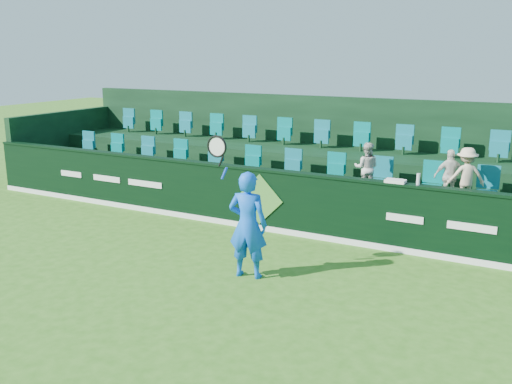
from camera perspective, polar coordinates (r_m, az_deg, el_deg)
The scene contains 13 objects.
ground at distance 9.33m, azimuth -11.01°, elevation -10.19°, with size 60.00×60.00×0.00m, color #2F6718.
sponsor_hoarding at distance 12.28m, azimuth 0.61°, elevation -0.72°, with size 16.00×0.25×1.35m.
stand_tier_front at distance 13.31m, azimuth 2.79°, elevation -0.81°, with size 16.00×2.00×0.80m, color black.
stand_tier_back at distance 14.94m, azimuth 5.93°, elevation 1.75°, with size 16.00×1.80×1.30m, color black.
stand_rear at distance 15.24m, azimuth 6.62°, elevation 4.14°, with size 16.00×4.10×2.60m.
seat_row_front at distance 13.50m, azimuth 3.55°, elevation 2.45°, with size 13.50×0.50×0.60m, color #106B78.
seat_row_back at distance 15.05m, azimuth 6.45°, elevation 5.50°, with size 13.50×0.50×0.60m, color #106B78.
tennis_player at distance 9.62m, azimuth -0.86°, elevation -3.23°, with size 1.15×0.55×2.48m.
spectator_left at distance 12.43m, azimuth 10.98°, elevation 2.39°, with size 0.53×0.41×1.09m, color beige.
spectator_middle at distance 12.06m, azimuth 18.83°, elevation 1.51°, with size 0.63×0.26×1.08m, color silver.
spectator_right at distance 12.01m, azimuth 20.27°, elevation 1.49°, with size 0.74×0.42×1.14m, color beige.
towel at distance 11.13m, azimuth 13.77°, elevation 1.07°, with size 0.38×0.24×0.06m, color white.
drinks_bottle at distance 11.02m, azimuth 15.93°, elevation 1.24°, with size 0.07×0.07×0.22m, color silver.
Camera 1 is at (5.48, -6.55, 3.76)m, focal length 40.00 mm.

